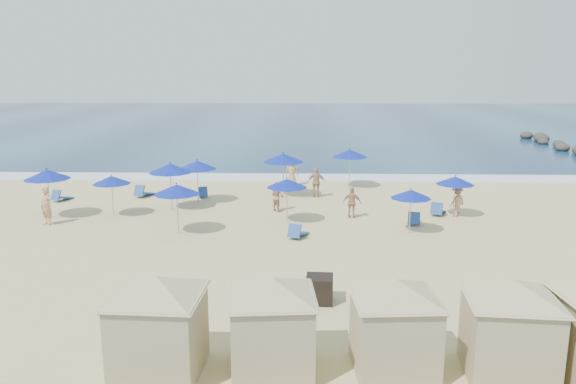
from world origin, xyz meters
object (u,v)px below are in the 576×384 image
object	(u,v)px
umbrella_6	(283,158)
umbrella_7	(411,194)
trash_bin	(320,289)
umbrella_1	(111,180)
umbrella_2	(170,168)
umbrella_3	(177,189)
beachgoer_1	(277,196)
cabana_3	(510,315)
umbrella_8	(350,153)
beachgoer_5	(316,182)
beachgoer_2	(352,203)
umbrella_9	(455,180)
cabana_1	(272,312)
umbrella_5	(287,183)
beachgoer_4	(292,172)
umbrella_0	(47,174)
cabana_0	(158,313)
cabana_2	(395,314)
umbrella_4	(197,165)
beachgoer_3	(457,201)
beachgoer_0	(46,206)

from	to	relation	value
umbrella_6	umbrella_7	xyz separation A→B (m)	(6.01, -7.09, -0.49)
trash_bin	umbrella_1	size ratio (longest dim) A/B	0.40
umbrella_2	umbrella_3	bearing A→B (deg)	-73.19
beachgoer_1	cabana_3	bearing A→B (deg)	156.29
umbrella_2	beachgoer_1	distance (m)	5.79
trash_bin	umbrella_8	distance (m)	17.81
cabana_3	umbrella_1	world-z (taller)	cabana_3
umbrella_8	beachgoer_5	bearing A→B (deg)	-128.36
cabana_3	umbrella_2	bearing A→B (deg)	126.82
umbrella_6	umbrella_3	bearing A→B (deg)	-121.12
umbrella_3	beachgoer_2	distance (m)	8.72
cabana_3	umbrella_9	xyz separation A→B (m)	(2.56, 14.96, 0.31)
cabana_1	umbrella_8	world-z (taller)	cabana_1
umbrella_5	beachgoer_2	xyz separation A→B (m)	(3.23, 0.95, -1.17)
cabana_3	umbrella_5	size ratio (longest dim) A/B	1.93
umbrella_8	beachgoer_4	distance (m)	3.87
umbrella_6	umbrella_0	bearing A→B (deg)	-156.81
umbrella_1	cabana_0	bearing A→B (deg)	-67.48
umbrella_8	cabana_3	bearing A→B (deg)	-84.36
cabana_2	umbrella_5	xyz separation A→B (m)	(-3.06, 13.54, 0.44)
umbrella_3	beachgoer_4	bearing A→B (deg)	65.17
cabana_2	beachgoer_1	distance (m)	16.27
cabana_1	umbrella_7	bearing A→B (deg)	65.03
cabana_0	umbrella_5	size ratio (longest dim) A/B	1.97
umbrella_4	beachgoer_4	size ratio (longest dim) A/B	1.43
umbrella_7	beachgoer_2	distance (m)	3.66
cabana_1	umbrella_8	distance (m)	22.08
cabana_0	beachgoer_3	distance (m)	18.98
umbrella_6	beachgoer_0	world-z (taller)	umbrella_6
umbrella_1	umbrella_6	world-z (taller)	umbrella_6
cabana_1	umbrella_1	size ratio (longest dim) A/B	1.98
beachgoer_4	beachgoer_3	bearing A→B (deg)	147.89
umbrella_5	umbrella_0	bearing A→B (deg)	177.37
cabana_3	beachgoer_5	size ratio (longest dim) A/B	2.45
cabana_0	beachgoer_4	bearing A→B (deg)	82.98
umbrella_3	beachgoer_3	world-z (taller)	umbrella_3
cabana_0	umbrella_3	distance (m)	12.04
umbrella_2	beachgoer_4	distance (m)	9.00
umbrella_1	beachgoer_0	world-z (taller)	umbrella_1
trash_bin	beachgoer_4	world-z (taller)	beachgoer_4
umbrella_0	umbrella_9	world-z (taller)	umbrella_0
beachgoer_4	beachgoer_5	bearing A→B (deg)	123.38
umbrella_1	beachgoer_0	size ratio (longest dim) A/B	1.17
trash_bin	umbrella_9	size ratio (longest dim) A/B	0.40
cabana_1	cabana_2	xyz separation A→B (m)	(3.01, 0.07, -0.03)
beachgoer_4	umbrella_0	bearing A→B (deg)	42.63
cabana_1	beachgoer_4	xyz separation A→B (m)	(0.01, 22.30, -0.68)
trash_bin	beachgoer_1	xyz separation A→B (m)	(-1.92, 11.71, 0.35)
umbrella_7	beachgoer_5	bearing A→B (deg)	119.95
umbrella_6	beachgoer_2	xyz separation A→B (m)	(3.60, -4.53, -1.52)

